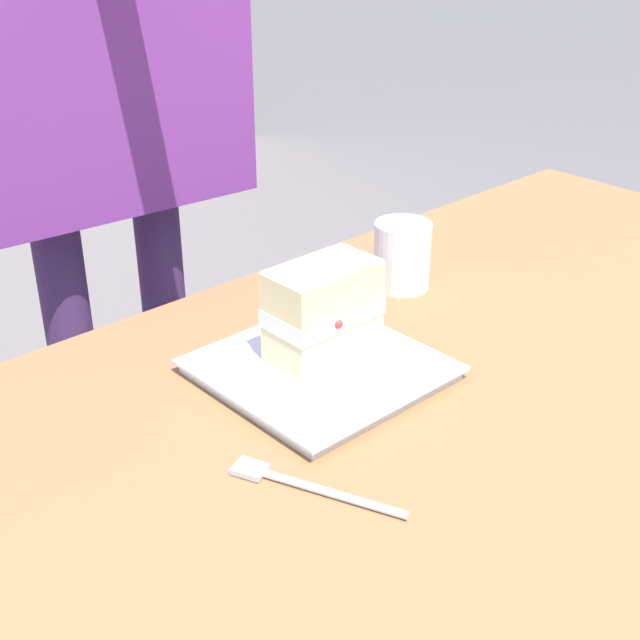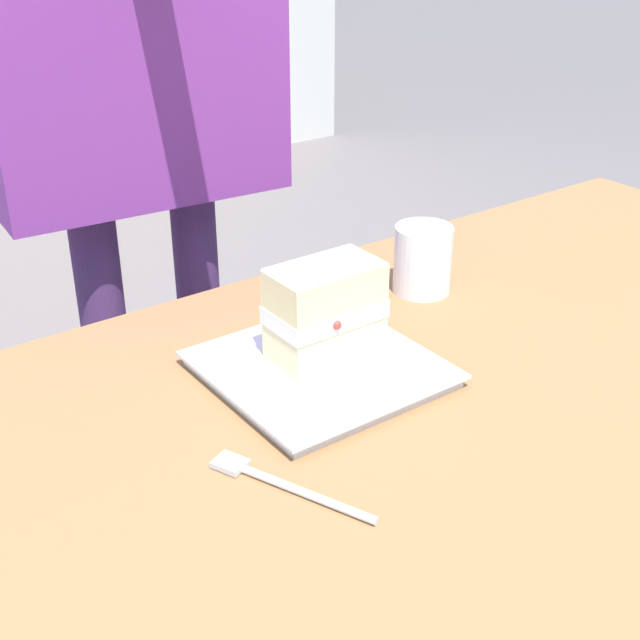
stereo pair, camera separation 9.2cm
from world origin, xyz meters
The scene contains 6 objects.
patio_table centered at (0.00, 0.00, 0.62)m, with size 1.29×0.78×0.74m.
dessert_plate centered at (0.17, -0.12, 0.75)m, with size 0.23×0.23×0.02m.
cake_slice centered at (0.16, -0.14, 0.81)m, with size 0.12×0.08×0.11m.
dessert_fork centered at (0.32, 0.01, 0.74)m, with size 0.08×0.16×0.01m.
coffee_cup centered at (-0.06, -0.22, 0.78)m, with size 0.08×0.08×0.09m.
diner_person centered at (0.13, -0.65, 1.05)m, with size 0.44×0.57×1.57m.
Camera 2 is at (0.66, 0.54, 1.23)m, focal length 48.83 mm.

